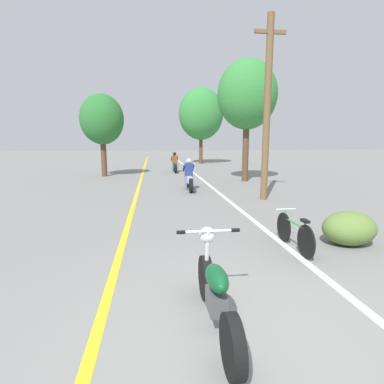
# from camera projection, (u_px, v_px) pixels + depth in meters

# --- Properties ---
(ground_plane) EXTENTS (120.00, 120.00, 0.00)m
(ground_plane) POSITION_uv_depth(u_px,v_px,m) (251.00, 337.00, 3.30)
(ground_plane) COLOR slate
(lane_stripe_center) EXTENTS (0.14, 48.00, 0.01)m
(lane_stripe_center) POSITION_uv_depth(u_px,v_px,m) (140.00, 183.00, 15.01)
(lane_stripe_center) COLOR yellow
(lane_stripe_center) RESTS_ON ground
(lane_stripe_edge) EXTENTS (0.14, 48.00, 0.01)m
(lane_stripe_edge) POSITION_uv_depth(u_px,v_px,m) (205.00, 182.00, 15.43)
(lane_stripe_edge) COLOR white
(lane_stripe_edge) RESTS_ON ground
(utility_pole) EXTENTS (1.10, 0.24, 6.29)m
(utility_pole) POSITION_uv_depth(u_px,v_px,m) (267.00, 108.00, 10.37)
(utility_pole) COLOR brown
(utility_pole) RESTS_ON ground
(roadside_tree_right_near) EXTENTS (3.03, 2.73, 6.14)m
(roadside_tree_right_near) POSITION_uv_depth(u_px,v_px,m) (247.00, 95.00, 15.08)
(roadside_tree_right_near) COLOR #513A23
(roadside_tree_right_near) RESTS_ON ground
(roadside_tree_right_far) EXTENTS (3.98, 3.58, 6.71)m
(roadside_tree_right_far) POSITION_uv_depth(u_px,v_px,m) (201.00, 114.00, 26.65)
(roadside_tree_right_far) COLOR #513A23
(roadside_tree_right_far) RESTS_ON ground
(roadside_tree_left) EXTENTS (2.50, 2.25, 4.76)m
(roadside_tree_left) POSITION_uv_depth(u_px,v_px,m) (102.00, 120.00, 17.30)
(roadside_tree_left) COLOR #513A23
(roadside_tree_left) RESTS_ON ground
(roadside_bush) EXTENTS (1.10, 0.88, 0.70)m
(roadside_bush) POSITION_uv_depth(u_px,v_px,m) (349.00, 228.00, 6.16)
(roadside_bush) COLOR #5B7A38
(roadside_bush) RESTS_ON ground
(motorcycle_foreground) EXTENTS (0.81, 1.99, 1.03)m
(motorcycle_foreground) POSITION_uv_depth(u_px,v_px,m) (216.00, 291.00, 3.44)
(motorcycle_foreground) COLOR black
(motorcycle_foreground) RESTS_ON ground
(motorcycle_rider_lead) EXTENTS (0.50, 2.08, 1.36)m
(motorcycle_rider_lead) POSITION_uv_depth(u_px,v_px,m) (189.00, 178.00, 12.89)
(motorcycle_rider_lead) COLOR black
(motorcycle_rider_lead) RESTS_ON ground
(motorcycle_rider_far) EXTENTS (0.50, 2.04, 1.33)m
(motorcycle_rider_far) POSITION_uv_depth(u_px,v_px,m) (175.00, 165.00, 20.09)
(motorcycle_rider_far) COLOR black
(motorcycle_rider_far) RESTS_ON ground
(bicycle_parked) EXTENTS (0.44, 1.57, 0.72)m
(bicycle_parked) POSITION_uv_depth(u_px,v_px,m) (294.00, 232.00, 5.92)
(bicycle_parked) COLOR black
(bicycle_parked) RESTS_ON ground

